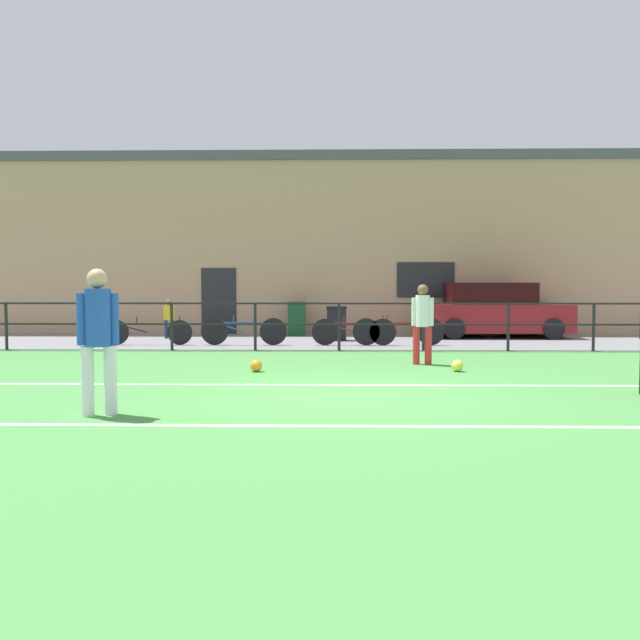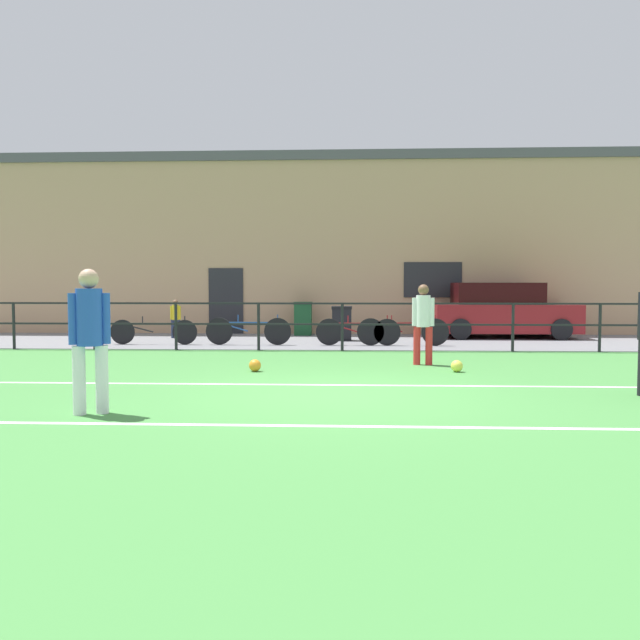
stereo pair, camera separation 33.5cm
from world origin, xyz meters
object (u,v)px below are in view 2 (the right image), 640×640
at_px(soccer_ball_spare, 457,366).
at_px(spectator_child, 176,316).
at_px(player_striker, 90,332).
at_px(parked_car_red, 502,312).
at_px(bicycle_parked_3, 153,332).
at_px(bicycle_parked_0, 358,332).
at_px(trash_bin_0, 342,323).
at_px(player_winger, 423,319).
at_px(soccer_ball_match, 255,365).
at_px(bicycle_parked_2, 248,331).
at_px(trash_bin_1, 303,318).
at_px(bicycle_parked_1, 403,331).

bearing_deg(soccer_ball_spare, spectator_child, 135.91).
xyz_separation_m(player_striker, parked_car_red, (7.60, 11.47, -0.22)).
bearing_deg(player_striker, spectator_child, 79.92).
bearing_deg(bicycle_parked_3, soccer_ball_spare, -34.23).
xyz_separation_m(bicycle_parked_0, trash_bin_0, (-0.43, 1.46, 0.13)).
height_order(player_winger, soccer_ball_match, player_winger).
xyz_separation_m(bicycle_parked_3, trash_bin_0, (4.88, 1.46, 0.15)).
bearing_deg(bicycle_parked_2, spectator_child, 140.84).
distance_m(bicycle_parked_0, trash_bin_1, 3.62).
height_order(trash_bin_0, trash_bin_1, trash_bin_1).
bearing_deg(trash_bin_1, player_winger, -67.56).
relative_size(soccer_ball_spare, trash_bin_1, 0.21).
xyz_separation_m(soccer_ball_match, bicycle_parked_0, (1.92, 4.90, 0.27)).
distance_m(soccer_ball_spare, bicycle_parked_2, 6.62).
distance_m(bicycle_parked_0, bicycle_parked_2, 2.83).
height_order(spectator_child, trash_bin_1, spectator_child).
height_order(player_winger, spectator_child, player_winger).
bearing_deg(bicycle_parked_0, player_winger, -71.89).
bearing_deg(bicycle_parked_0, soccer_ball_spare, -70.21).
xyz_separation_m(bicycle_parked_2, trash_bin_0, (2.40, 1.46, 0.12)).
bearing_deg(soccer_ball_match, spectator_child, 116.04).
bearing_deg(player_winger, spectator_child, 146.46).
relative_size(trash_bin_0, trash_bin_1, 0.93).
bearing_deg(bicycle_parked_1, soccer_ball_spare, -83.03).
bearing_deg(bicycle_parked_3, trash_bin_0, 16.65).
height_order(player_striker, soccer_ball_spare, player_striker).
relative_size(spectator_child, parked_car_red, 0.27).
xyz_separation_m(bicycle_parked_1, bicycle_parked_2, (-3.97, 0.00, 0.00)).
bearing_deg(trash_bin_0, soccer_ball_match, -103.13).
height_order(parked_car_red, bicycle_parked_1, parked_car_red).
bearing_deg(soccer_ball_match, bicycle_parked_1, 58.03).
xyz_separation_m(parked_car_red, bicycle_parked_3, (-9.58, -2.71, -0.43)).
xyz_separation_m(soccer_ball_match, parked_car_red, (6.18, 7.60, 0.67)).
height_order(player_winger, soccer_ball_spare, player_winger).
distance_m(player_striker, bicycle_parked_3, 9.01).
bearing_deg(soccer_ball_spare, bicycle_parked_2, 133.56).
height_order(soccer_ball_spare, parked_car_red, parked_car_red).
height_order(soccer_ball_spare, bicycle_parked_2, bicycle_parked_2).
bearing_deg(bicycle_parked_3, bicycle_parked_0, 0.00).
relative_size(soccer_ball_spare, bicycle_parked_1, 0.09).
bearing_deg(bicycle_parked_0, trash_bin_1, 117.17).
distance_m(spectator_child, bicycle_parked_1, 6.73).
relative_size(player_winger, bicycle_parked_2, 0.71).
xyz_separation_m(player_winger, soccer_ball_match, (-3.15, -1.13, -0.79)).
distance_m(player_winger, soccer_ball_spare, 1.39).
relative_size(soccer_ball_match, bicycle_parked_1, 0.09).
distance_m(soccer_ball_match, spectator_child, 7.69).
bearing_deg(bicycle_parked_2, soccer_ball_spare, -46.44).
xyz_separation_m(player_striker, spectator_child, (-1.95, 10.77, -0.34)).
relative_size(soccer_ball_spare, trash_bin_0, 0.23).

